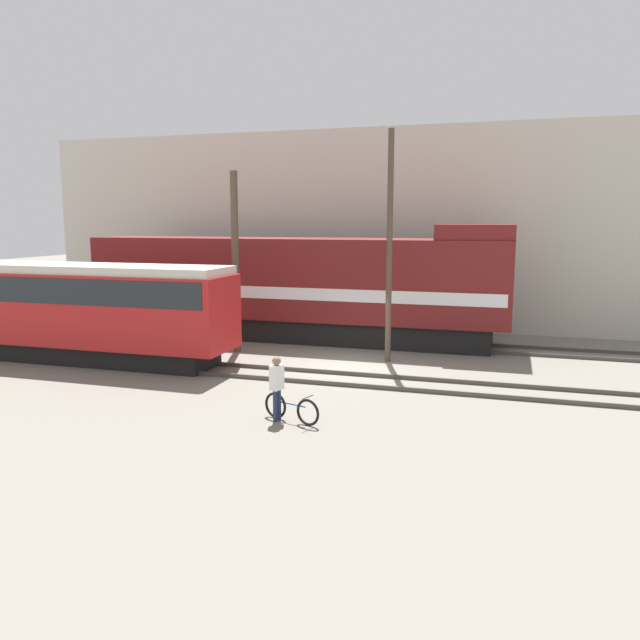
{
  "coord_description": "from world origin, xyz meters",
  "views": [
    {
      "loc": [
        5.56,
        -20.81,
        5.16
      ],
      "look_at": [
        -0.61,
        -0.7,
        1.8
      ],
      "focal_mm": 35.0,
      "sensor_mm": 36.0,
      "label": 1
    }
  ],
  "objects_px": {
    "streetcar": "(80,306)",
    "person": "(277,382)",
    "utility_pole_left": "(235,263)",
    "freight_locomotive": "(297,286)",
    "utility_pole_center": "(389,248)",
    "bicycle": "(291,409)"
  },
  "relations": [
    {
      "from": "utility_pole_left",
      "to": "utility_pole_center",
      "type": "relative_size",
      "value": 0.84
    },
    {
      "from": "freight_locomotive",
      "to": "utility_pole_left",
      "type": "height_order",
      "value": "utility_pole_left"
    },
    {
      "from": "bicycle",
      "to": "utility_pole_left",
      "type": "xyz_separation_m",
      "value": [
        -5.04,
        7.67,
        3.17
      ]
    },
    {
      "from": "freight_locomotive",
      "to": "person",
      "type": "bearing_deg",
      "value": -73.41
    },
    {
      "from": "streetcar",
      "to": "person",
      "type": "relative_size",
      "value": 6.87
    },
    {
      "from": "freight_locomotive",
      "to": "utility_pole_center",
      "type": "xyz_separation_m",
      "value": [
        4.67,
        -3.2,
        1.85
      ]
    },
    {
      "from": "freight_locomotive",
      "to": "utility_pole_center",
      "type": "relative_size",
      "value": 2.2
    },
    {
      "from": "streetcar",
      "to": "person",
      "type": "height_order",
      "value": "streetcar"
    },
    {
      "from": "streetcar",
      "to": "bicycle",
      "type": "bearing_deg",
      "value": -24.45
    },
    {
      "from": "utility_pole_left",
      "to": "freight_locomotive",
      "type": "bearing_deg",
      "value": 66.31
    },
    {
      "from": "person",
      "to": "streetcar",
      "type": "bearing_deg",
      "value": 154.56
    },
    {
      "from": "person",
      "to": "utility_pole_left",
      "type": "height_order",
      "value": "utility_pole_left"
    },
    {
      "from": "person",
      "to": "utility_pole_center",
      "type": "height_order",
      "value": "utility_pole_center"
    },
    {
      "from": "streetcar",
      "to": "person",
      "type": "distance_m",
      "value": 10.5
    },
    {
      "from": "freight_locomotive",
      "to": "streetcar",
      "type": "relative_size",
      "value": 1.56
    },
    {
      "from": "freight_locomotive",
      "to": "person",
      "type": "height_order",
      "value": "freight_locomotive"
    },
    {
      "from": "streetcar",
      "to": "person",
      "type": "bearing_deg",
      "value": -25.44
    },
    {
      "from": "bicycle",
      "to": "streetcar",
      "type": "bearing_deg",
      "value": 155.55
    },
    {
      "from": "streetcar",
      "to": "utility_pole_center",
      "type": "relative_size",
      "value": 1.41
    },
    {
      "from": "utility_pole_left",
      "to": "utility_pole_center",
      "type": "bearing_deg",
      "value": 0.0
    },
    {
      "from": "utility_pole_left",
      "to": "utility_pole_center",
      "type": "distance_m",
      "value": 6.11
    },
    {
      "from": "person",
      "to": "utility_pole_center",
      "type": "xyz_separation_m",
      "value": [
        1.43,
        7.69,
        3.14
      ]
    }
  ]
}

